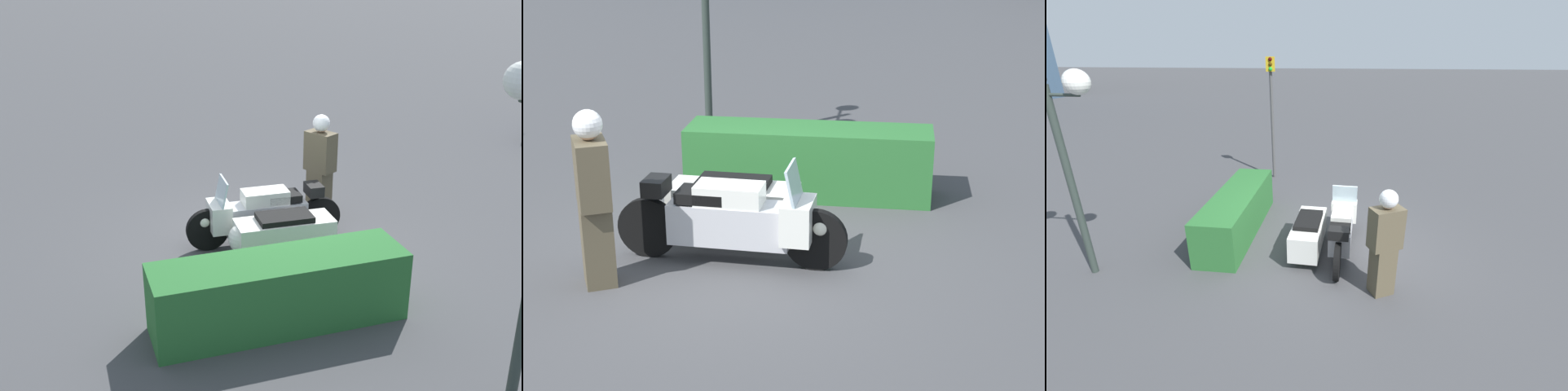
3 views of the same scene
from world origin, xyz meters
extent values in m
plane|color=#424244|center=(0.00, 0.00, 0.00)|extent=(160.00, 160.00, 0.00)
cylinder|color=black|center=(0.93, -0.14, 0.34)|extent=(0.69, 0.13, 0.68)
cylinder|color=black|center=(-0.95, -0.06, 0.34)|extent=(0.69, 0.13, 0.68)
cylinder|color=black|center=(-0.16, 0.55, 0.27)|extent=(0.54, 0.12, 0.53)
cube|color=#B7B7BC|center=(-0.01, -0.10, 0.46)|extent=(1.34, 0.46, 0.45)
cube|color=silver|center=(-0.01, -0.10, 0.79)|extent=(0.74, 0.41, 0.24)
cube|color=black|center=(-0.31, -0.09, 0.77)|extent=(0.55, 0.41, 0.12)
cube|color=silver|center=(0.74, -0.13, 0.55)|extent=(0.34, 0.56, 0.44)
cube|color=silver|center=(0.69, -0.13, 0.97)|extent=(0.14, 0.53, 0.40)
sphere|color=white|center=(0.98, -0.14, 0.49)|extent=(0.18, 0.18, 0.18)
cube|color=silver|center=(-0.10, 0.55, 0.41)|extent=(1.52, 0.62, 0.50)
sphere|color=silver|center=(0.53, 0.52, 0.43)|extent=(0.47, 0.48, 0.48)
cube|color=black|center=(-0.10, 0.55, 0.70)|extent=(0.84, 0.51, 0.09)
cube|color=black|center=(-0.83, -0.06, 0.84)|extent=(0.26, 0.37, 0.18)
cube|color=brown|center=(-1.25, -0.80, 0.43)|extent=(0.43, 0.45, 0.86)
cube|color=brown|center=(-1.25, -0.80, 1.21)|extent=(0.50, 0.59, 0.68)
sphere|color=tan|center=(-1.25, -0.80, 1.67)|extent=(0.23, 0.23, 0.23)
sphere|color=white|center=(-1.25, -0.80, 1.71)|extent=(0.29, 0.29, 0.29)
cube|color=#28662D|center=(0.59, 2.22, 0.47)|extent=(3.26, 0.86, 0.93)
cylinder|color=#2D3833|center=(-1.29, 4.39, 1.66)|extent=(0.12, 0.12, 3.32)
cylinder|color=#2D3833|center=(-1.29, 4.39, 3.17)|extent=(0.05, 1.09, 0.05)
sphere|color=white|center=(-1.29, 3.84, 3.36)|extent=(0.38, 0.38, 0.38)
cylinder|color=#4C4C4C|center=(4.28, 2.18, 1.62)|extent=(0.09, 0.09, 3.23)
cube|color=#B79319|center=(4.22, 2.17, 3.43)|extent=(0.20, 0.28, 0.40)
sphere|color=#410707|center=(4.15, 2.15, 3.56)|extent=(0.11, 0.11, 0.11)
sphere|color=#462D06|center=(4.15, 2.15, 3.43)|extent=(0.11, 0.11, 0.11)
sphere|color=green|center=(4.15, 2.15, 3.30)|extent=(0.11, 0.11, 0.11)
camera|label=1|loc=(3.07, 8.97, 4.68)|focal=45.00mm
camera|label=2|loc=(1.70, -7.96, 3.71)|focal=55.00mm
camera|label=3|loc=(-6.20, -0.16, 3.78)|focal=24.00mm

